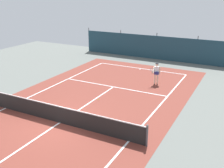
{
  "coord_description": "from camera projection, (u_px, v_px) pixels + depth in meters",
  "views": [
    {
      "loc": [
        8.6,
        -10.35,
        6.9
      ],
      "look_at": [
        0.77,
        4.68,
        0.9
      ],
      "focal_mm": 43.32,
      "sensor_mm": 36.0,
      "label": 1
    }
  ],
  "objects": [
    {
      "name": "tennis_net",
      "position": [
        59.0,
        114.0,
        14.53
      ],
      "size": [
        10.12,
        0.1,
        1.1
      ],
      "color": "black",
      "rests_on": "ground"
    },
    {
      "name": "ground_plane",
      "position": [
        60.0,
        123.0,
        14.7
      ],
      "size": [
        36.0,
        36.0,
        0.0
      ],
      "primitive_type": "plane",
      "color": "slate"
    },
    {
      "name": "back_fence",
      "position": [
        157.0,
        52.0,
        28.21
      ],
      "size": [
        16.3,
        0.98,
        2.7
      ],
      "color": "#1E3D4C",
      "rests_on": "ground"
    },
    {
      "name": "tennis_ball_near_player",
      "position": [
        61.0,
        83.0,
        20.77
      ],
      "size": [
        0.07,
        0.07,
        0.07
      ],
      "primitive_type": "sphere",
      "color": "#CCDB33",
      "rests_on": "ground"
    },
    {
      "name": "tennis_player",
      "position": [
        156.0,
        72.0,
        20.36
      ],
      "size": [
        0.61,
        0.81,
        1.64
      ],
      "rotation": [
        0.0,
        0.0,
        3.37
      ],
      "color": "beige",
      "rests_on": "ground"
    },
    {
      "name": "tennis_ball_midcourt",
      "position": [
        98.0,
        99.0,
        17.72
      ],
      "size": [
        0.07,
        0.07,
        0.07
      ],
      "primitive_type": "sphere",
      "color": "#CCDB33",
      "rests_on": "ground"
    },
    {
      "name": "parked_car",
      "position": [
        156.0,
        44.0,
        31.08
      ],
      "size": [
        2.29,
        4.34,
        1.68
      ],
      "rotation": [
        0.0,
        0.0,
        3.06
      ],
      "color": "silver",
      "rests_on": "ground"
    },
    {
      "name": "court_surface",
      "position": [
        60.0,
        123.0,
        14.7
      ],
      "size": [
        11.02,
        26.6,
        0.01
      ],
      "color": "brown",
      "rests_on": "ground"
    }
  ]
}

